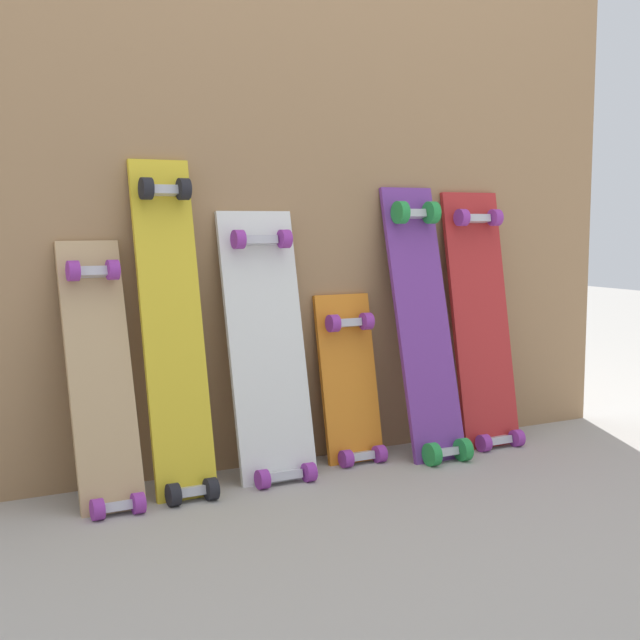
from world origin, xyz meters
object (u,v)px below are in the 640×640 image
object	(u,v)px
skateboard_natural	(102,388)
skateboard_yellow	(174,340)
skateboard_white	(268,357)
skateboard_purple	(425,332)
skateboard_red	(482,329)
skateboard_orange	(351,389)

from	to	relation	value
skateboard_natural	skateboard_yellow	distance (m)	0.23
skateboard_white	skateboard_purple	world-z (taller)	skateboard_purple
skateboard_purple	skateboard_yellow	bearing A→B (deg)	179.33
skateboard_yellow	skateboard_purple	bearing A→B (deg)	-0.67
skateboard_red	skateboard_white	bearing A→B (deg)	-179.14
skateboard_yellow	skateboard_natural	bearing A→B (deg)	-176.79
skateboard_white	skateboard_red	xyz separation A→B (m)	(0.78, 0.01, 0.03)
skateboard_natural	skateboard_red	xyz separation A→B (m)	(1.26, 0.03, 0.07)
skateboard_purple	skateboard_orange	bearing A→B (deg)	166.57
skateboard_yellow	skateboard_orange	size ratio (longest dim) A/B	1.67
skateboard_yellow	skateboard_purple	distance (m)	0.81
skateboard_orange	skateboard_red	world-z (taller)	skateboard_red
skateboard_yellow	skateboard_red	distance (m)	1.06
skateboard_white	skateboard_red	distance (m)	0.78
skateboard_red	skateboard_purple	bearing A→B (deg)	-172.43
skateboard_orange	skateboard_purple	size ratio (longest dim) A/B	0.64
skateboard_orange	skateboard_red	distance (m)	0.51
skateboard_yellow	skateboard_red	world-z (taller)	skateboard_yellow
skateboard_white	skateboard_orange	bearing A→B (deg)	6.73
skateboard_white	skateboard_yellow	bearing A→B (deg)	-177.56
skateboard_orange	skateboard_natural	bearing A→B (deg)	-175.74
skateboard_white	skateboard_red	bearing A→B (deg)	0.86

